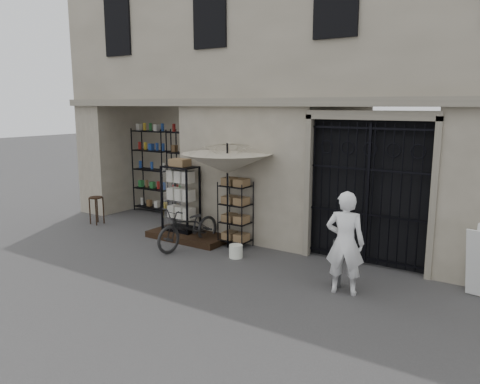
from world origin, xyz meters
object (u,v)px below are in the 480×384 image
Objects in this scene: steel_bollard at (337,263)px; market_umbrella at (227,158)px; display_cabinet at (181,202)px; bicycle at (189,247)px; shopkeeper at (343,293)px; wire_rack at (235,215)px; white_bucket at (236,251)px; wooden_stool at (97,210)px.

market_umbrella is at bearing 164.45° from steel_bollard.
display_cabinet is at bearing 175.20° from market_umbrella.
bicycle is 1.02× the size of shopkeeper.
wire_rack reaches higher than white_bucket.
market_umbrella is at bearing -92.49° from wire_rack.
display_cabinet is 4.84m from shopkeeper.
white_bucket is at bearing -3.22° from wooden_stool.
display_cabinet is 1.28m from bicycle.
display_cabinet is 5.97× the size of white_bucket.
market_umbrella is 2.23m from bicycle.
bicycle is at bearing 179.51° from white_bucket.
white_bucket is 2.44m from steel_bollard.
white_bucket is 0.16× the size of shopkeeper.
display_cabinet is at bearing -158.46° from wire_rack.
market_umbrella is 4.53m from wooden_stool.
wire_rack is 1.01m from white_bucket.
wire_rack is at bearing -34.27° from shopkeeper.
wire_rack is at bearing 68.77° from market_umbrella.
market_umbrella is at bearing -5.99° from display_cabinet.
shopkeeper is at bearing -11.50° from white_bucket.
market_umbrella is 9.84× the size of white_bucket.
white_bucket is (0.47, -0.67, -0.59)m from wire_rack.
steel_bollard is at bearing -15.55° from market_umbrella.
wire_rack reaches higher than steel_bollard.
market_umbrella is at bearing 37.91° from bicycle.
wire_rack is at bearing 1.62° from display_cabinet.
wire_rack is 0.82× the size of bicycle.
wooden_stool is at bearing -174.31° from display_cabinet.
steel_bollard is at bearing -8.25° from white_bucket.
bicycle is at bearing -20.77° from shopkeeper.
bicycle reaches higher than shopkeeper.
market_umbrella is (1.49, -0.12, 1.18)m from display_cabinet.
wire_rack is (1.56, 0.08, -0.13)m from display_cabinet.
wooden_stool is at bearing -19.05° from shopkeeper.
display_cabinet is 2.24m from white_bucket.
display_cabinet reaches higher than bicycle.
market_umbrella reaches higher than shopkeeper.
wooden_stool is 0.86× the size of steel_bollard.
display_cabinet is 1.57m from wire_rack.
market_umbrella is 3.45m from steel_bollard.
steel_bollard is at bearing -0.87° from wire_rack.
wooden_stool reaches higher than shopkeeper.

